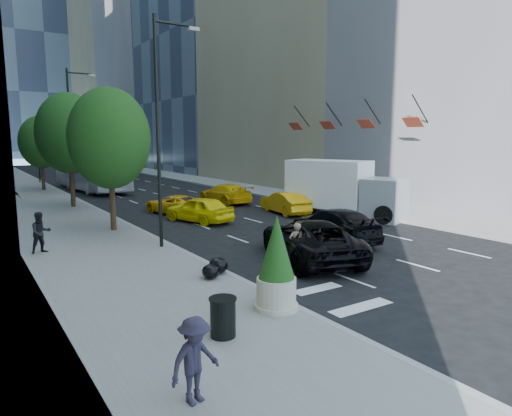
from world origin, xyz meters
TOP-DOWN VIEW (x-y plane):
  - ground at (0.00, 0.00)m, footprint 160.00×160.00m
  - sidewalk_left at (-9.00, 30.00)m, footprint 6.00×120.00m
  - sidewalk_right at (10.00, 30.00)m, footprint 4.00×120.00m
  - tower_right_far at (22.00, 98.00)m, footprint 20.00×24.00m
  - lamp_near at (-6.32, 4.00)m, footprint 2.13×0.22m
  - lamp_far at (-6.32, 22.00)m, footprint 2.13×0.22m
  - tree_near at (-7.20, 9.00)m, footprint 4.20×4.20m
  - tree_mid at (-7.20, 19.00)m, footprint 4.50×4.50m
  - tree_far at (-7.20, 32.00)m, footprint 3.90×3.90m
  - traffic_signal at (-6.40, 40.00)m, footprint 2.48×0.53m
  - facade_flags at (10.64, 10.00)m, footprint 1.85×13.30m
  - skateboarder at (-3.20, -1.59)m, footprint 0.69×0.54m
  - black_sedan_lincoln at (-2.00, -1.00)m, footprint 4.55×6.64m
  - black_sedan_mercedes at (1.20, 1.00)m, footprint 3.11×5.87m
  - taxi_a at (-2.00, 9.31)m, footprint 3.14×4.89m
  - taxi_b at (4.20, 9.00)m, footprint 2.12×4.60m
  - taxi_c at (-2.00, 13.00)m, footprint 3.41×4.94m
  - taxi_d at (3.25, 15.50)m, footprint 2.53×5.34m
  - city_bus at (-3.20, 30.35)m, footprint 4.08×13.51m
  - box_truck at (6.66, 6.16)m, footprint 5.14×7.90m
  - pedestrian_a at (-11.20, 5.67)m, footprint 0.98×0.84m
  - pedestrian_b at (-11.20, 18.00)m, footprint 1.16×0.53m
  - pedestrian_c at (-10.59, -8.00)m, footprint 1.18×0.84m
  - trash_can at (-8.78, -5.79)m, footprint 0.63×0.63m
  - planter_shrub at (-6.60, -5.00)m, footprint 1.14×1.14m
  - garbage_bags at (-6.55, -1.22)m, footprint 1.18×1.13m

SIDE VIEW (x-z plane):
  - ground at x=0.00m, z-range 0.00..0.00m
  - sidewalk_left at x=-9.00m, z-range 0.00..0.15m
  - sidewalk_right at x=10.00m, z-range 0.00..0.15m
  - garbage_bags at x=-6.55m, z-range 0.14..0.72m
  - trash_can at x=-8.78m, z-range 0.15..1.09m
  - taxi_c at x=-2.00m, z-range 0.00..1.25m
  - taxi_b at x=4.20m, z-range 0.00..1.46m
  - taxi_d at x=3.25m, z-range 0.00..1.51m
  - taxi_a at x=-2.00m, z-range 0.00..1.55m
  - black_sedan_mercedes at x=1.20m, z-range 0.00..1.62m
  - skateboarder at x=-3.20m, z-range 0.00..1.66m
  - black_sedan_lincoln at x=-2.00m, z-range 0.00..1.69m
  - pedestrian_c at x=-10.59m, z-range 0.15..1.80m
  - pedestrian_a at x=-11.20m, z-range 0.15..1.91m
  - pedestrian_b at x=-11.20m, z-range 0.15..2.09m
  - planter_shrub at x=-6.60m, z-range 0.08..2.81m
  - box_truck at x=6.66m, z-range 0.03..3.59m
  - city_bus at x=-3.20m, z-range 0.00..3.71m
  - traffic_signal at x=-6.40m, z-range 1.63..6.83m
  - tree_far at x=-7.20m, z-range 1.16..8.09m
  - tree_near at x=-7.20m, z-range 1.24..8.70m
  - tree_mid at x=-7.20m, z-range 1.32..9.31m
  - lamp_near at x=-6.32m, z-range 0.81..10.81m
  - lamp_far at x=-6.32m, z-range 0.81..10.81m
  - facade_flags at x=10.64m, z-range 5.16..7.21m
  - tower_right_far at x=22.00m, z-range 0.00..50.00m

